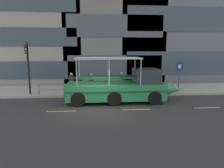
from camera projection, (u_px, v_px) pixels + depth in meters
ground_plane at (99, 107)px, 13.34m from camera, size 120.00×120.00×0.00m
sidewalk at (98, 90)px, 18.83m from camera, size 32.00×4.80×0.18m
curb_edge at (99, 96)px, 16.38m from camera, size 32.00×0.18×0.18m
lane_centreline at (100, 110)px, 12.66m from camera, size 25.80×0.12×0.01m
curb_guardrail at (107, 87)px, 16.65m from camera, size 11.37×0.09×0.89m
traffic_light_pole at (28, 63)px, 16.12m from camera, size 0.24×0.46×4.25m
parking_sign at (179, 72)px, 17.31m from camera, size 0.60×0.12×2.62m
duck_tour_boat at (122, 87)px, 14.72m from camera, size 8.86×2.54×3.30m
pedestrian_near_bow at (145, 81)px, 17.47m from camera, size 0.24×0.44×1.57m
pedestrian_mid_left at (122, 79)px, 18.27m from camera, size 0.28×0.45×1.66m
pedestrian_mid_right at (92, 81)px, 17.27m from camera, size 0.46×0.24×1.64m
pedestrian_near_stern at (72, 81)px, 17.03m from camera, size 0.49×0.23×1.71m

